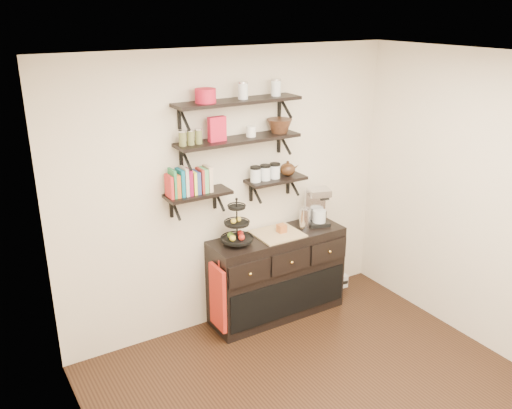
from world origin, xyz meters
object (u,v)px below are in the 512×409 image
object	(u,v)px
radio	(335,281)
fruit_stand	(237,229)
sideboard	(277,275)
coffee_maker	(317,207)

from	to	relation	value
radio	fruit_stand	bearing A→B (deg)	-167.34
sideboard	radio	bearing A→B (deg)	8.12
sideboard	fruit_stand	distance (m)	0.76
sideboard	radio	size ratio (longest dim) A/B	4.84
sideboard	radio	distance (m)	0.96
sideboard	coffee_maker	world-z (taller)	coffee_maker
coffee_maker	sideboard	bearing A→B (deg)	-158.34
sideboard	fruit_stand	bearing A→B (deg)	179.63
fruit_stand	radio	xyz separation A→B (m)	(1.34, 0.12, -0.97)
fruit_stand	radio	world-z (taller)	fruit_stand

